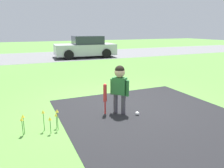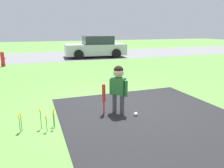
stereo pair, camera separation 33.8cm
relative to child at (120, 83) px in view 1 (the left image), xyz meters
The scene contains 8 objects.
ground_plane 0.86m from the child, 69.62° to the left, with size 60.00×60.00×0.00m, color #518438.
driveway_strip 2.20m from the child, 74.87° to the right, with size 3.67×7.00×0.01m.
street_strip 11.30m from the child, 89.10° to the left, with size 40.00×6.00×0.01m.
child is the anchor object (origin of this frame).
baseball_bat 0.40m from the child, 168.00° to the left, with size 0.08×0.08×0.69m.
sports_ball 0.76m from the child, 44.11° to the right, with size 0.08×0.08×0.08m.
parked_car 10.07m from the child, 76.84° to the left, with size 3.98×2.25×1.38m.
flower_bed 1.73m from the child, behind, with size 0.66×0.24×0.41m.
Camera 1 is at (-2.18, -4.56, 1.81)m, focal length 35.00 mm.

